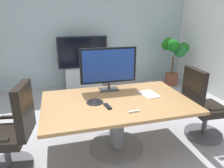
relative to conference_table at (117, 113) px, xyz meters
The scene contains 12 objects.
ground_plane 0.56m from the conference_table, 146.90° to the left, with size 6.77×6.77×0.00m, color #99999E.
wall_back_glass_partition 3.05m from the conference_table, 91.86° to the left, with size 5.77×0.10×2.69m, color #9EB2B7.
conference_table is the anchor object (origin of this frame).
office_chair_left 1.30m from the conference_table, behind, with size 0.63×0.61×1.09m.
office_chair_right 1.30m from the conference_table, ahead, with size 0.61×0.59×1.09m.
tv_monitor 0.69m from the conference_table, 90.16° to the left, with size 0.84×0.18×0.64m.
wall_display_unit 2.59m from the conference_table, 92.31° to the left, with size 1.20×0.36×1.31m.
potted_plant 3.17m from the conference_table, 45.61° to the left, with size 0.70×0.65×1.23m.
conference_phone 0.36m from the conference_table, behind, with size 0.22×0.22×0.07m.
remote_control 0.30m from the conference_table, 136.55° to the right, with size 0.05×0.17×0.02m, color black.
whiteboard_marker 0.43m from the conference_table, 76.03° to the right, with size 0.13×0.02×0.02m, color silver.
paper_notepad 0.54m from the conference_table, 10.66° to the left, with size 0.21×0.30×0.01m, color white.
Camera 1 is at (-0.63, -2.48, 1.81)m, focal length 33.19 mm.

